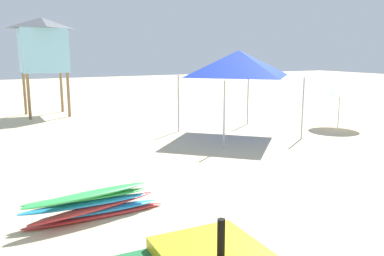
# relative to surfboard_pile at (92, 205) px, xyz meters

# --- Properties ---
(surfboard_pile) EXTENTS (2.40, 0.74, 0.48)m
(surfboard_pile) POSITION_rel_surfboard_pile_xyz_m (0.00, 0.00, 0.00)
(surfboard_pile) COLOR red
(surfboard_pile) RESTS_ON ground
(popup_canopy) EXTENTS (2.95, 2.95, 2.76)m
(popup_canopy) POSITION_rel_surfboard_pile_xyz_m (5.95, 4.50, 2.10)
(popup_canopy) COLOR #B2B2B7
(popup_canopy) RESTS_ON ground
(lifeguard_tower) EXTENTS (1.98, 1.98, 4.10)m
(lifeguard_tower) POSITION_rel_surfboard_pile_xyz_m (1.07, 11.80, 2.74)
(lifeguard_tower) COLOR olive
(lifeguard_tower) RESTS_ON ground
(beach_umbrella_left) EXTENTS (1.69, 1.69, 1.80)m
(beach_umbrella_left) POSITION_rel_surfboard_pile_xyz_m (9.99, 3.92, 1.26)
(beach_umbrella_left) COLOR beige
(beach_umbrella_left) RESTS_ON ground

